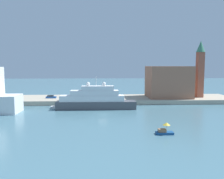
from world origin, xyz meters
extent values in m
plane|color=slate|center=(0.00, 0.00, 0.00)|extent=(400.00, 400.00, 0.00)
cube|color=#ADA38E|center=(0.00, 25.73, 0.86)|extent=(110.00, 19.46, 1.72)
cube|color=#4C4C51|center=(-2.32, 8.97, 1.37)|extent=(27.55, 4.83, 2.74)
cube|color=white|center=(-3.70, 8.97, 3.76)|extent=(22.04, 4.44, 2.05)
cube|color=white|center=(-2.87, 8.97, 5.66)|extent=(16.53, 4.06, 1.74)
cube|color=white|center=(-1.77, 8.97, 7.31)|extent=(11.02, 3.67, 1.55)
cylinder|color=silver|center=(-2.32, 8.97, 9.78)|extent=(0.16, 0.16, 3.39)
sphere|color=white|center=(0.43, 8.97, 8.75)|extent=(1.33, 1.33, 1.33)
sphere|color=white|center=(-5.08, 8.97, 8.75)|extent=(1.33, 1.33, 1.33)
cube|color=navy|center=(13.44, -21.47, 0.26)|extent=(3.83, 1.65, 0.52)
cube|color=#8C6647|center=(12.86, -21.47, 0.85)|extent=(1.68, 1.32, 0.66)
cylinder|color=#B2B2B2|center=(13.82, -21.47, 1.29)|extent=(0.06, 0.06, 1.52)
cone|color=gold|center=(13.82, -21.47, 2.33)|extent=(1.64, 1.64, 0.58)
cube|color=silver|center=(-16.14, 10.84, 0.38)|extent=(4.49, 1.83, 0.76)
cube|color=#9E664C|center=(27.71, 25.12, 8.25)|extent=(17.40, 13.99, 13.07)
cube|color=#93513D|center=(40.91, 24.74, 11.18)|extent=(2.73, 2.73, 18.92)
cone|color=#387A5B|center=(40.91, 24.74, 22.97)|extent=(3.55, 3.55, 4.66)
cube|color=#1E4C99|center=(-21.19, 24.49, 2.07)|extent=(4.11, 1.78, 0.70)
cube|color=#262D33|center=(-21.39, 24.49, 2.69)|extent=(2.46, 1.60, 0.54)
cylinder|color=maroon|center=(-16.26, 19.22, 2.49)|extent=(0.36, 0.36, 1.54)
sphere|color=tan|center=(-16.26, 19.22, 3.37)|extent=(0.24, 0.24, 0.24)
cylinder|color=black|center=(-2.36, 17.25, 2.09)|extent=(0.41, 0.41, 0.75)
camera|label=1|loc=(-0.35, -70.14, 15.06)|focal=36.82mm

